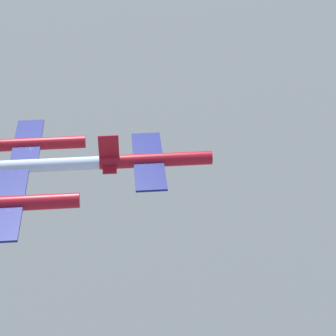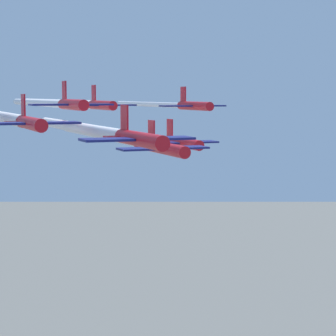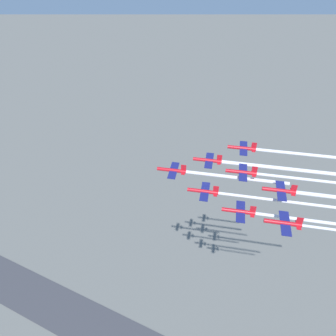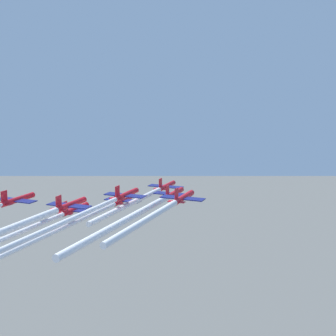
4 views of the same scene
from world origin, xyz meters
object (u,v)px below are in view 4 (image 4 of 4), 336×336
at_px(jet_1, 123,200).
at_px(jet_6, 17,200).
at_px(jet_5, 183,198).
at_px(jet_3, 74,209).
at_px(jet_0, 166,186).
at_px(jet_4, 126,195).
at_px(jet_2, 173,194).
at_px(jet_7, 70,205).

relative_size(jet_1, jet_6, 1.00).
bearing_deg(jet_5, jet_3, 180.00).
relative_size(jet_0, jet_4, 1.00).
xyz_separation_m(jet_2, jet_4, (10.33, 8.83, 1.60)).
xyz_separation_m(jet_5, jet_6, (36.38, -0.16, -1.04)).
xyz_separation_m(jet_0, jet_6, (31.00, 26.48, 2.11)).
distance_m(jet_1, jet_7, 23.79).
relative_size(jet_2, jet_3, 1.00).
height_order(jet_1, jet_3, jet_1).
height_order(jet_0, jet_4, jet_4).
relative_size(jet_0, jet_5, 1.00).
relative_size(jet_1, jet_2, 1.00).
height_order(jet_5, jet_7, jet_5).
bearing_deg(jet_6, jet_5, 18.78).
distance_m(jet_0, jet_2, 13.62).
relative_size(jet_1, jet_7, 1.00).
height_order(jet_3, jet_4, jet_4).
bearing_deg(jet_0, jet_5, -59.53).
height_order(jet_0, jet_2, jet_2).
height_order(jet_4, jet_6, jet_4).
bearing_deg(jet_1, jet_3, -120.47).
distance_m(jet_0, jet_1, 13.72).
bearing_deg(jet_0, jet_6, -120.47).
xyz_separation_m(jet_2, jet_3, (23.36, 4.33, -3.18)).
bearing_deg(jet_3, jet_1, 59.53).
xyz_separation_m(jet_0, jet_7, (17.97, 30.97, 2.28)).
distance_m(jet_1, jet_5, 24.28).
bearing_deg(jet_0, jet_3, -120.47).
height_order(jet_2, jet_5, jet_5).
bearing_deg(jet_6, jet_1, 59.53).
distance_m(jet_2, jet_6, 36.19).
xyz_separation_m(jet_0, jet_1, (10.33, 8.83, -1.87)).
distance_m(jet_3, jet_5, 28.08).
xyz_separation_m(jet_1, jet_6, (20.66, 17.65, 3.97)).
bearing_deg(jet_7, jet_4, 59.53).
relative_size(jet_5, jet_6, 1.00).
xyz_separation_m(jet_1, jet_5, (-15.72, 17.81, 5.01)).
bearing_deg(jet_7, jet_0, 78.91).
bearing_deg(jet_6, jet_0, 59.53).
bearing_deg(jet_0, jet_2, -59.53).
height_order(jet_0, jet_3, jet_0).
bearing_deg(jet_1, jet_5, -29.54).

